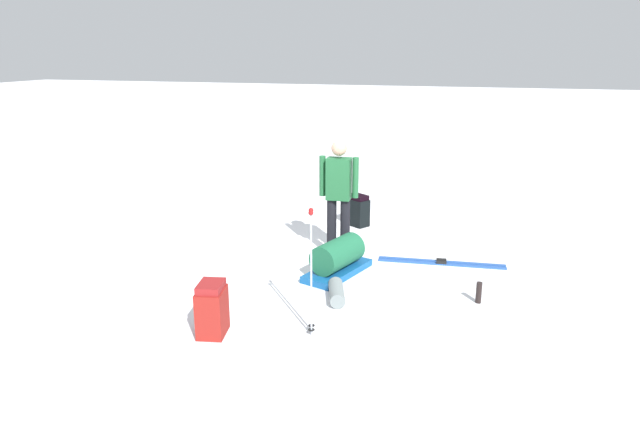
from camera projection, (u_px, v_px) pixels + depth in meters
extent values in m
plane|color=silver|center=(320.00, 257.00, 8.34)|extent=(80.00, 80.00, 0.00)
cylinder|color=black|center=(332.00, 227.00, 8.33)|extent=(0.14, 0.14, 0.85)
cylinder|color=black|center=(345.00, 228.00, 8.29)|extent=(0.14, 0.14, 0.85)
cube|color=#205C33|center=(339.00, 179.00, 8.11)|extent=(0.24, 0.35, 0.60)
cylinder|color=#205C33|center=(322.00, 176.00, 8.16)|extent=(0.09, 0.09, 0.58)
cylinder|color=#205C33|center=(355.00, 178.00, 8.05)|extent=(0.09, 0.09, 0.58)
sphere|color=tan|center=(339.00, 148.00, 7.99)|extent=(0.22, 0.22, 0.22)
cube|color=#2651A1|center=(441.00, 264.00, 8.03)|extent=(0.24, 1.77, 0.02)
cube|color=black|center=(441.00, 262.00, 8.03)|extent=(0.08, 0.15, 0.03)
cube|color=#2651A1|center=(441.00, 262.00, 8.13)|extent=(0.24, 1.77, 0.02)
cube|color=black|center=(441.00, 260.00, 8.12)|extent=(0.08, 0.15, 0.03)
cube|color=maroon|center=(212.00, 312.00, 6.03)|extent=(0.42, 0.34, 0.50)
cube|color=maroon|center=(211.00, 287.00, 5.95)|extent=(0.37, 0.31, 0.08)
cube|color=black|center=(358.00, 212.00, 9.76)|extent=(0.40, 0.43, 0.46)
cube|color=black|center=(358.00, 197.00, 9.69)|extent=(0.36, 0.39, 0.08)
cylinder|color=#AAB5C5|center=(311.00, 277.00, 5.89)|extent=(0.02, 0.02, 1.32)
sphere|color=#A51919|center=(311.00, 213.00, 5.70)|extent=(0.05, 0.05, 0.05)
cylinder|color=black|center=(311.00, 330.00, 6.05)|extent=(0.07, 0.07, 0.01)
cylinder|color=#AAB5C5|center=(311.00, 274.00, 5.98)|extent=(0.02, 0.02, 1.32)
sphere|color=#A51919|center=(311.00, 210.00, 5.79)|extent=(0.05, 0.05, 0.05)
cylinder|color=black|center=(311.00, 325.00, 6.14)|extent=(0.07, 0.07, 0.01)
cube|color=#125090|center=(337.00, 271.00, 7.70)|extent=(1.18, 0.78, 0.09)
cylinder|color=#1C5D3D|center=(338.00, 254.00, 7.63)|extent=(0.86, 0.63, 0.40)
cylinder|color=slate|center=(337.00, 292.00, 6.91)|extent=(0.58, 0.34, 0.18)
cylinder|color=black|center=(479.00, 293.00, 6.80)|extent=(0.07, 0.07, 0.26)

